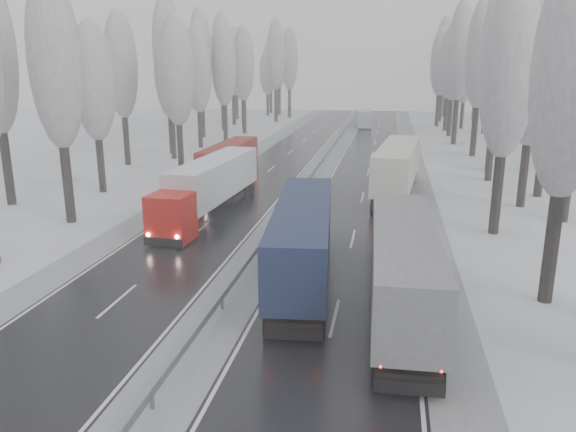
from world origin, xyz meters
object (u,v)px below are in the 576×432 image
(truck_blue_box, at_px, (304,233))
(truck_red_red, at_px, (226,163))
(truck_grey_tarp, at_px, (402,259))
(box_truck_distant, at_px, (363,118))
(truck_red_white, at_px, (210,184))
(truck_cream_box, at_px, (399,165))

(truck_blue_box, xyz_separation_m, truck_red_red, (-10.65, 21.72, -0.28))
(truck_grey_tarp, height_order, box_truck_distant, truck_grey_tarp)
(box_truck_distant, relative_size, truck_red_red, 0.56)
(truck_blue_box, bearing_deg, truck_red_white, 122.42)
(box_truck_distant, bearing_deg, truck_grey_tarp, -92.49)
(truck_grey_tarp, relative_size, truck_red_red, 1.11)
(truck_blue_box, bearing_deg, box_truck_distant, 85.05)
(truck_blue_box, distance_m, box_truck_distant, 75.74)
(truck_cream_box, relative_size, truck_red_white, 1.08)
(box_truck_distant, relative_size, truck_red_white, 0.52)
(truck_cream_box, distance_m, truck_red_white, 16.90)
(truck_blue_box, xyz_separation_m, box_truck_distant, (-0.69, 75.73, -0.95))
(truck_grey_tarp, height_order, truck_cream_box, truck_cream_box)
(truck_grey_tarp, relative_size, box_truck_distant, 1.97)
(truck_red_white, height_order, truck_red_red, truck_red_white)
(truck_grey_tarp, distance_m, box_truck_distant, 79.02)
(truck_grey_tarp, bearing_deg, box_truck_distant, 92.36)
(truck_blue_box, height_order, truck_red_white, truck_blue_box)
(truck_cream_box, bearing_deg, truck_grey_tarp, -84.48)
(truck_blue_box, relative_size, truck_red_red, 1.13)
(truck_blue_box, bearing_deg, truck_cream_box, 70.95)
(truck_cream_box, xyz_separation_m, truck_red_white, (-13.85, -9.68, -0.20))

